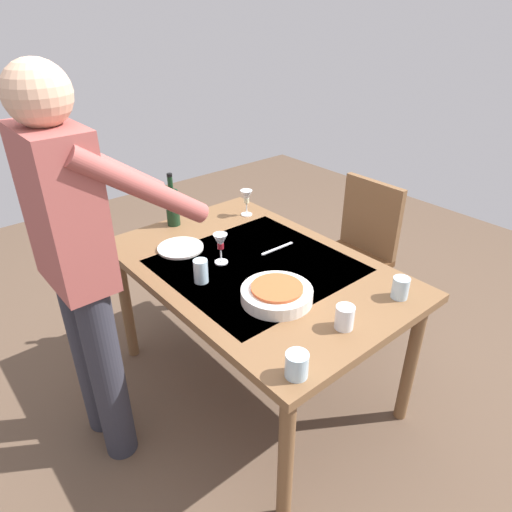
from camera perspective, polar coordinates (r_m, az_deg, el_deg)
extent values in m
plane|color=brown|center=(2.62, 0.00, -15.32)|extent=(6.00, 6.00, 0.00)
cube|color=brown|center=(2.17, 0.00, -1.61)|extent=(1.44, 0.95, 0.04)
cube|color=#C6AD89|center=(2.16, 0.00, -1.20)|extent=(0.79, 0.80, 0.00)
cylinder|color=brown|center=(2.32, 18.68, -12.44)|extent=(0.06, 0.06, 0.70)
cylinder|color=brown|center=(3.01, -2.09, -0.29)|extent=(0.06, 0.06, 0.70)
cylinder|color=brown|center=(1.86, 3.72, -23.97)|extent=(0.06, 0.06, 0.70)
cylinder|color=brown|center=(2.67, -15.85, -5.80)|extent=(0.06, 0.06, 0.70)
cube|color=#523019|center=(2.83, 11.32, -0.70)|extent=(0.40, 0.40, 0.04)
cube|color=brown|center=(2.85, 14.11, 4.74)|extent=(0.40, 0.04, 0.45)
cylinder|color=brown|center=(2.99, 15.50, -4.62)|extent=(0.04, 0.04, 0.43)
cylinder|color=brown|center=(3.15, 10.54, -2.06)|extent=(0.04, 0.04, 0.43)
cylinder|color=brown|center=(2.75, 11.31, -7.27)|extent=(0.04, 0.04, 0.43)
cylinder|color=brown|center=(2.93, 6.22, -4.33)|extent=(0.04, 0.04, 0.43)
cylinder|color=#2D2D38|center=(2.25, -20.05, -11.30)|extent=(0.14, 0.14, 0.88)
cylinder|color=#2D2D38|center=(2.10, -17.92, -14.20)|extent=(0.14, 0.14, 0.88)
cube|color=#9E4C47|center=(1.79, -22.83, 5.33)|extent=(0.36, 0.20, 0.60)
sphere|color=tan|center=(1.69, -25.53, 17.77)|extent=(0.22, 0.22, 0.22)
cylinder|color=#9E4C47|center=(1.99, -18.50, 10.70)|extent=(0.08, 0.52, 0.40)
cylinder|color=#9E4C47|center=(1.69, -13.81, 8.21)|extent=(0.08, 0.52, 0.40)
cylinder|color=black|center=(2.56, -10.33, 5.91)|extent=(0.07, 0.07, 0.20)
cylinder|color=black|center=(2.51, -10.62, 8.84)|extent=(0.03, 0.03, 0.08)
cylinder|color=black|center=(2.49, -10.72, 9.87)|extent=(0.03, 0.03, 0.02)
cylinder|color=white|center=(2.19, -4.34, -0.75)|extent=(0.06, 0.06, 0.01)
cylinder|color=white|center=(2.17, -4.38, 0.12)|extent=(0.01, 0.01, 0.07)
cone|color=white|center=(2.14, -4.45, 1.82)|extent=(0.07, 0.07, 0.07)
cylinder|color=maroon|center=(2.15, -4.43, 1.28)|extent=(0.03, 0.03, 0.03)
cylinder|color=white|center=(2.68, -1.18, 5.20)|extent=(0.06, 0.06, 0.01)
cylinder|color=white|center=(2.66, -1.19, 5.94)|extent=(0.01, 0.01, 0.07)
cone|color=white|center=(2.63, -1.20, 7.39)|extent=(0.07, 0.07, 0.07)
cylinder|color=beige|center=(2.64, -1.20, 6.94)|extent=(0.03, 0.03, 0.03)
cylinder|color=silver|center=(2.00, 17.52, -3.79)|extent=(0.07, 0.07, 0.09)
cylinder|color=silver|center=(1.78, 10.96, -7.48)|extent=(0.07, 0.07, 0.09)
cylinder|color=silver|center=(2.03, -6.88, -1.87)|extent=(0.06, 0.06, 0.11)
cylinder|color=silver|center=(1.56, 5.09, -13.33)|extent=(0.08, 0.08, 0.09)
cylinder|color=silver|center=(1.91, 2.60, -4.84)|extent=(0.30, 0.30, 0.05)
cylinder|color=#C6562D|center=(1.89, 2.61, -4.27)|extent=(0.22, 0.22, 0.03)
cylinder|color=silver|center=(2.33, -9.37, 1.00)|extent=(0.23, 0.23, 0.01)
cube|color=silver|center=(2.30, 2.66, 0.94)|extent=(0.02, 0.20, 0.00)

